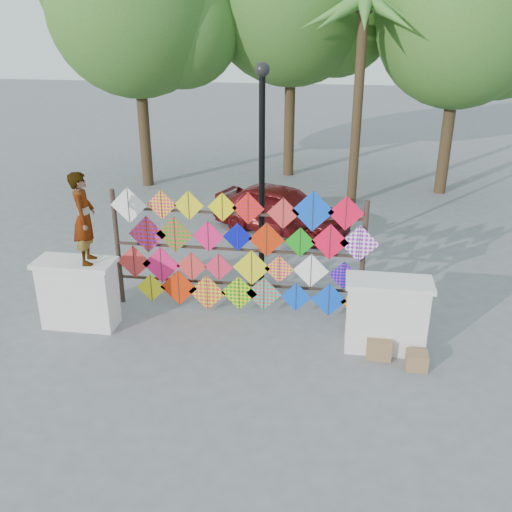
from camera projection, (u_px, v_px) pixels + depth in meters
name	position (u px, v px, depth m)	size (l,w,h in m)	color
ground	(229.00, 330.00, 10.25)	(80.00, 80.00, 0.00)	gray
parapet_left	(78.00, 293.00, 10.18)	(1.40, 0.65, 1.28)	silver
parapet_right	(386.00, 315.00, 9.45)	(1.40, 0.65, 1.28)	silver
kite_rack	(240.00, 253.00, 10.43)	(4.97, 0.24, 2.45)	#33241C
tree_west	(139.00, 10.00, 16.97)	(5.85, 5.20, 8.01)	#4A3820
tree_east	(464.00, 24.00, 16.29)	(5.40, 4.80, 7.42)	#4A3820
palm_tree	(363.00, 26.00, 15.30)	(3.62, 3.62, 5.83)	#4A3820
vendor_woman	(84.00, 218.00, 9.58)	(0.58, 0.38, 1.60)	#99999E
sedan	(282.00, 209.00, 14.70)	(1.46, 3.62, 1.23)	maroon
lamppost	(262.00, 158.00, 10.98)	(0.28, 0.28, 4.46)	black
cardboard_box_near	(379.00, 347.00, 9.41)	(0.40, 0.36, 0.36)	#906245
cardboard_box_far	(417.00, 360.00, 9.11)	(0.33, 0.31, 0.28)	#906245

